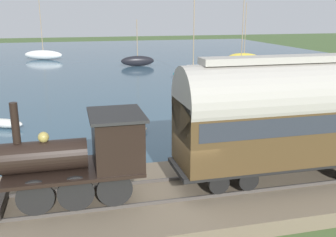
# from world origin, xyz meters

# --- Properties ---
(ground_plane) EXTENTS (200.00, 200.00, 0.00)m
(ground_plane) POSITION_xyz_m (0.00, 0.00, 0.00)
(ground_plane) COLOR #476033
(harbor_water) EXTENTS (80.00, 80.00, 0.01)m
(harbor_water) POSITION_xyz_m (43.45, 0.00, 0.00)
(harbor_water) COLOR #38566B
(harbor_water) RESTS_ON ground
(rail_embankment) EXTENTS (5.83, 56.00, 0.67)m
(rail_embankment) POSITION_xyz_m (0.24, 0.00, 0.28)
(rail_embankment) COLOR #756651
(rail_embankment) RESTS_ON ground
(steam_locomotive) EXTENTS (2.36, 5.14, 3.51)m
(steam_locomotive) POSITION_xyz_m (0.24, 3.05, 2.37)
(steam_locomotive) COLOR black
(steam_locomotive) RESTS_ON rail_embankment
(passenger_coach) EXTENTS (2.57, 9.09, 4.71)m
(passenger_coach) POSITION_xyz_m (0.24, -4.59, 3.23)
(passenger_coach) COLOR black
(passenger_coach) RESTS_ON rail_embankment
(sailboat_yellow) EXTENTS (3.27, 4.41, 8.02)m
(sailboat_yellow) POSITION_xyz_m (37.56, -19.98, 0.73)
(sailboat_yellow) COLOR gold
(sailboat_yellow) RESTS_ON harbor_water
(sailboat_black) EXTENTS (1.26, 4.35, 5.91)m
(sailboat_black) POSITION_xyz_m (38.09, -5.23, 0.69)
(sailboat_black) COLOR black
(sailboat_black) RESTS_ON harbor_water
(sailboat_white) EXTENTS (3.62, 5.93, 9.62)m
(sailboat_white) POSITION_xyz_m (48.34, 7.04, 0.73)
(sailboat_white) COLOR white
(sailboat_white) RESTS_ON harbor_water
(sailboat_teal) EXTENTS (1.17, 4.53, 9.03)m
(sailboat_teal) POSITION_xyz_m (27.68, -9.49, 0.58)
(sailboat_teal) COLOR #1E707A
(sailboat_teal) RESTS_ON harbor_water
(sailboat_brown) EXTENTS (2.69, 5.79, 9.04)m
(sailboat_brown) POSITION_xyz_m (31.63, -16.86, 0.54)
(sailboat_brown) COLOR brown
(sailboat_brown) RESTS_ON harbor_water
(rowboat_mid_harbor) EXTENTS (1.84, 2.55, 0.55)m
(rowboat_mid_harbor) POSITION_xyz_m (12.38, 7.56, 0.29)
(rowboat_mid_harbor) COLOR silver
(rowboat_mid_harbor) RESTS_ON harbor_water
(rowboat_near_shore) EXTENTS (1.26, 2.78, 0.44)m
(rowboat_near_shore) POSITION_xyz_m (4.78, -7.16, 0.23)
(rowboat_near_shore) COLOR beige
(rowboat_near_shore) RESTS_ON harbor_water
(rowboat_off_pier) EXTENTS (0.87, 2.48, 0.38)m
(rowboat_off_pier) POSITION_xyz_m (9.43, 0.43, 0.20)
(rowboat_off_pier) COLOR #B7B2A3
(rowboat_off_pier) RESTS_ON harbor_water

